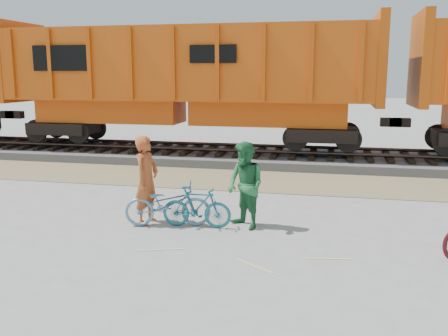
{
  "coord_description": "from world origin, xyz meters",
  "views": [
    {
      "loc": [
        2.04,
        -9.09,
        3.2
      ],
      "look_at": [
        -0.32,
        1.5,
        1.14
      ],
      "focal_mm": 40.0,
      "sensor_mm": 36.0,
      "label": 1
    }
  ],
  "objects_px": {
    "bicycle_teal": "(197,207)",
    "person_man": "(245,185)",
    "bicycle_blue": "(168,204)",
    "person_solo": "(147,180)",
    "hopper_car_center": "(186,79)"
  },
  "relations": [
    {
      "from": "bicycle_blue",
      "to": "bicycle_teal",
      "type": "height_order",
      "value": "bicycle_blue"
    },
    {
      "from": "bicycle_teal",
      "to": "person_solo",
      "type": "bearing_deg",
      "value": 84.23
    },
    {
      "from": "bicycle_blue",
      "to": "person_man",
      "type": "relative_size",
      "value": 1.0
    },
    {
      "from": "hopper_car_center",
      "to": "bicycle_teal",
      "type": "distance_m",
      "value": 9.11
    },
    {
      "from": "bicycle_teal",
      "to": "person_solo",
      "type": "height_order",
      "value": "person_solo"
    },
    {
      "from": "hopper_car_center",
      "to": "person_man",
      "type": "height_order",
      "value": "hopper_car_center"
    },
    {
      "from": "person_man",
      "to": "person_solo",
      "type": "bearing_deg",
      "value": -134.73
    },
    {
      "from": "hopper_car_center",
      "to": "bicycle_blue",
      "type": "distance_m",
      "value": 8.97
    },
    {
      "from": "bicycle_teal",
      "to": "person_man",
      "type": "relative_size",
      "value": 0.81
    },
    {
      "from": "hopper_car_center",
      "to": "bicycle_teal",
      "type": "height_order",
      "value": "hopper_car_center"
    },
    {
      "from": "bicycle_teal",
      "to": "person_man",
      "type": "bearing_deg",
      "value": -80.89
    },
    {
      "from": "person_solo",
      "to": "person_man",
      "type": "relative_size",
      "value": 1.05
    },
    {
      "from": "bicycle_blue",
      "to": "bicycle_teal",
      "type": "distance_m",
      "value": 0.63
    },
    {
      "from": "bicycle_blue",
      "to": "person_solo",
      "type": "xyz_separation_m",
      "value": [
        -0.5,
        0.1,
        0.48
      ]
    },
    {
      "from": "hopper_car_center",
      "to": "bicycle_teal",
      "type": "relative_size",
      "value": 9.53
    }
  ]
}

